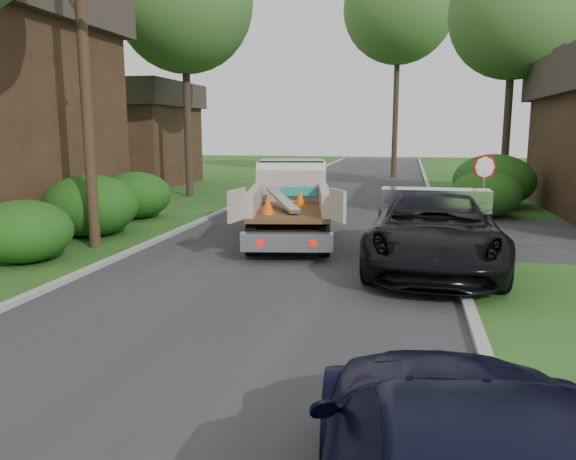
% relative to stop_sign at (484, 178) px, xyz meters
% --- Properties ---
extents(ground, '(120.00, 120.00, 0.00)m').
position_rel_stop_sign_xyz_m(ground, '(-5.20, -9.00, -1.78)').
color(ground, '#1D4C15').
rests_on(ground, ground).
extents(road, '(8.00, 90.00, 0.02)m').
position_rel_stop_sign_xyz_m(road, '(-5.20, 1.00, -1.77)').
color(road, '#28282B').
rests_on(road, ground).
extents(curb_left, '(0.20, 90.00, 0.12)m').
position_rel_stop_sign_xyz_m(curb_left, '(-9.30, 1.00, -1.72)').
color(curb_left, '#9E9E99').
rests_on(curb_left, ground).
extents(curb_right, '(0.20, 90.00, 0.12)m').
position_rel_stop_sign_xyz_m(curb_right, '(-1.10, 1.00, -1.72)').
color(curb_right, '#9E9E99').
rests_on(curb_right, ground).
extents(stop_sign, '(0.71, 0.32, 2.48)m').
position_rel_stop_sign_xyz_m(stop_sign, '(0.00, 0.00, 0.00)').
color(stop_sign, slate).
rests_on(stop_sign, ground).
extents(utility_pole, '(2.42, 1.25, 10.00)m').
position_rel_stop_sign_xyz_m(utility_pole, '(-10.68, -4.02, 3.40)').
color(utility_pole, '#382619').
rests_on(utility_pole, ground).
extents(house_left_far, '(7.56, 7.56, 6.00)m').
position_rel_stop_sign_xyz_m(house_left_far, '(-18.70, 13.00, 1.27)').
color(house_left_far, '#342115').
rests_on(house_left_far, ground).
extents(hedge_left_a, '(2.34, 2.34, 1.53)m').
position_rel_stop_sign_xyz_m(hedge_left_a, '(-11.40, -6.00, -1.01)').
color(hedge_left_a, '#1F4810').
rests_on(hedge_left_a, ground).
extents(hedge_left_b, '(2.86, 2.86, 1.87)m').
position_rel_stop_sign_xyz_m(hedge_left_b, '(-11.70, -2.50, -0.84)').
color(hedge_left_b, '#1F4810').
rests_on(hedge_left_b, ground).
extents(hedge_left_c, '(2.60, 2.60, 1.70)m').
position_rel_stop_sign_xyz_m(hedge_left_c, '(-12.00, 1.00, -0.93)').
color(hedge_left_c, '#1F4810').
rests_on(hedge_left_c, ground).
extents(hedge_right_a, '(2.60, 2.60, 1.70)m').
position_rel_stop_sign_xyz_m(hedge_right_a, '(0.60, 4.00, -0.93)').
color(hedge_right_a, '#1F4810').
rests_on(hedge_right_a, ground).
extents(hedge_right_b, '(3.38, 3.38, 2.21)m').
position_rel_stop_sign_xyz_m(hedge_right_b, '(1.30, 7.00, -0.67)').
color(hedge_right_b, '#1F4810').
rests_on(hedge_right_b, ground).
extents(tree_left_far, '(6.40, 6.40, 12.20)m').
position_rel_stop_sign_xyz_m(tree_left_far, '(-12.70, 8.00, 7.20)').
color(tree_left_far, '#2D2119').
rests_on(tree_left_far, ground).
extents(tree_right_far, '(6.00, 6.00, 11.50)m').
position_rel_stop_sign_xyz_m(tree_right_far, '(2.30, 11.00, 6.70)').
color(tree_right_far, '#2D2119').
rests_on(tree_right_far, ground).
extents(tree_center_far, '(7.20, 7.20, 14.60)m').
position_rel_stop_sign_xyz_m(tree_center_far, '(-3.20, 21.00, 9.20)').
color(tree_center_far, '#2D2119').
rests_on(tree_center_far, ground).
extents(flatbed_truck, '(3.49, 6.30, 2.26)m').
position_rel_stop_sign_xyz_m(flatbed_truck, '(-5.73, -1.21, -0.55)').
color(flatbed_truck, black).
rests_on(flatbed_truck, ground).
extents(black_pickup, '(3.20, 6.52, 1.78)m').
position_rel_stop_sign_xyz_m(black_pickup, '(-1.60, -4.50, -0.89)').
color(black_pickup, black).
rests_on(black_pickup, ground).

